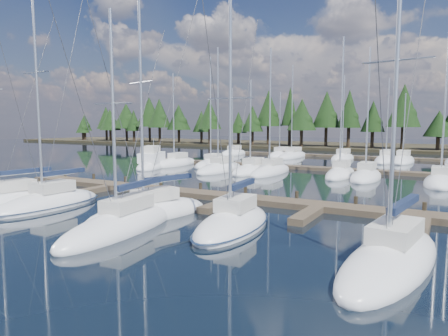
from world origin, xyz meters
The scene contains 13 objects.
ground centered at (0.00, 30.00, 0.00)m, with size 260.00×260.00×0.00m, color black.
far_shore centered at (0.00, 90.00, 0.30)m, with size 220.00×30.00×0.60m, color #2E281A.
main_dock centered at (0.00, 17.36, 0.20)m, with size 44.00×6.13×0.90m.
back_docks centered at (0.00, 49.58, 0.20)m, with size 50.00×21.80×0.40m.
front_sailboat_0 centered at (-13.08, 8.64, 0.29)m, with size 3.65×8.94×14.11m.
front_sailboat_1 centered at (-10.07, 9.66, 0.30)m, with size 3.11×8.47×16.05m.
front_sailboat_2 centered at (-2.26, 10.76, 0.30)m, with size 4.72×8.61×14.39m.
front_sailboat_3 centered at (-1.62, 7.78, 0.28)m, with size 3.57×9.60×11.93m.
front_sailboat_4 centered at (3.34, 10.80, 0.28)m, with size 3.60×8.02×12.42m.
front_sailboat_5 centered at (11.37, 8.91, 0.29)m, with size 4.05×9.70×14.24m.
back_sailboat_rows centered at (0.45, 45.58, 0.26)m, with size 44.83×33.98×15.92m.
motor_yacht_left centered at (-20.14, 32.47, 0.50)m, with size 6.53×9.64×4.60m.
tree_line centered at (-3.87, 80.25, 7.43)m, with size 186.00×11.88×13.59m.
Camera 1 is at (13.10, -7.43, 5.55)m, focal length 32.00 mm.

